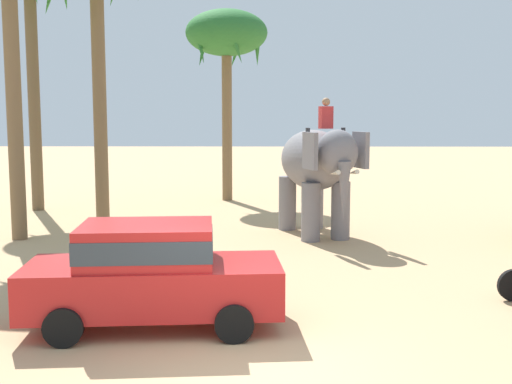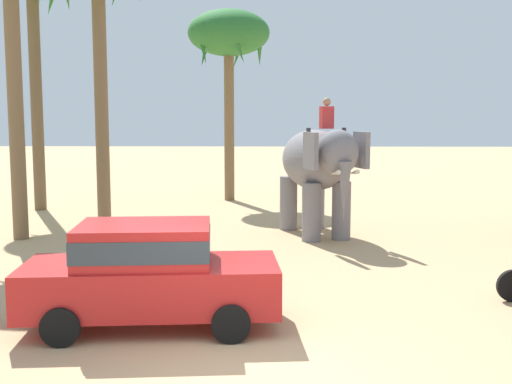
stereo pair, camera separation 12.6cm
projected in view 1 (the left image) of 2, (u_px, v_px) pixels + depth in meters
ground_plane at (240, 371)px, 8.80m from camera, size 120.00×120.00×0.00m
car_sedan_foreground at (151, 271)px, 10.52m from camera, size 4.23×2.14×1.70m
elephant_with_mahout at (317, 166)px, 18.29m from camera, size 2.57×4.02×3.88m
palm_tree_near_hut at (227, 38)px, 25.37m from camera, size 3.20×3.20×7.49m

